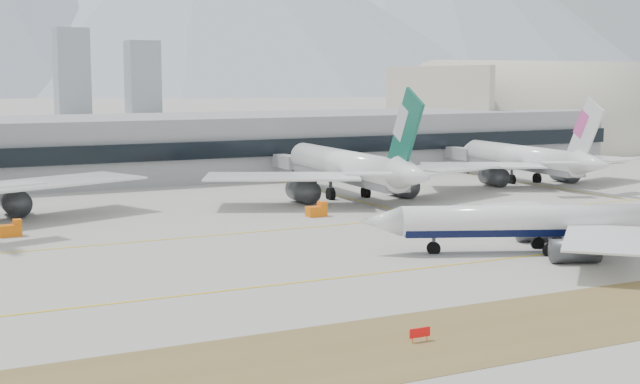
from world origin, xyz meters
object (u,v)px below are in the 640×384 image
terminal (101,149)px  hangar (544,150)px  widebody_cathay (351,169)px  taxiing_airliner (551,222)px  widebody_china_air (527,160)px

terminal → hangar: size_ratio=3.08×
widebody_cathay → taxiing_airliner: bearing=-177.9°
widebody_china_air → hangar: bearing=-38.4°
widebody_china_air → hangar: hangar is taller
widebody_china_air → taxiing_airliner: bearing=147.1°
terminal → hangar: hangar is taller
taxiing_airliner → widebody_china_air: (50.84, 65.92, 1.20)m
taxiing_airliner → terminal: taxiing_airliner is taller
hangar → taxiing_airliner: bearing=-130.6°
widebody_cathay → terminal: 68.49m
widebody_china_air → hangar: size_ratio=0.64×
terminal → hangar: (154.56, 20.16, -7.37)m
taxiing_airliner → widebody_china_air: 83.26m
taxiing_airliner → widebody_cathay: size_ratio=0.78×
taxiing_airliner → widebody_cathay: (1.43, 61.04, 1.86)m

